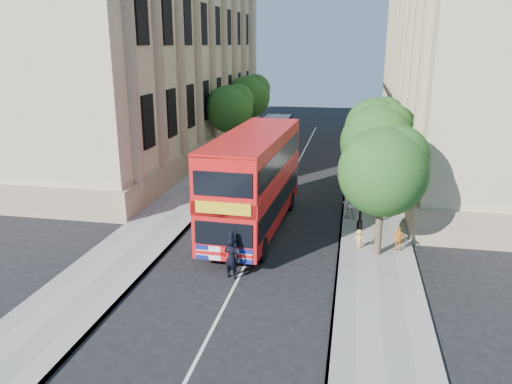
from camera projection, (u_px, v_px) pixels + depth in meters
The scene contains 17 objects.
ground at pixel (241, 273), 21.48m from camera, with size 120.00×120.00×0.00m, color black.
pavement_right at pixel (372, 208), 29.80m from camera, with size 3.50×80.00×0.12m, color gray.
pavement_left at pixel (188, 197), 31.94m from camera, with size 3.50×80.00×0.12m, color gray.
building_right at pixel (480, 51), 38.93m from camera, with size 12.00×38.00×18.00m, color tan.
building_left at pixel (148, 50), 44.06m from camera, with size 12.00×38.00×18.00m, color tan.
tree_right_near at pixel (384, 167), 22.04m from camera, with size 4.00×4.00×6.08m.
tree_right_mid at pixel (379, 139), 27.63m from camera, with size 4.20×4.20×6.37m.
tree_right_far at pixel (376, 125), 33.31m from camera, with size 4.00×4.00×6.15m.
tree_left_far at pixel (230, 106), 42.05m from camera, with size 4.00×4.00×6.30m.
tree_left_back at pixel (249, 94), 49.50m from camera, with size 4.20×4.20×6.65m.
lamp_post at pixel (362, 186), 25.48m from camera, with size 0.32×0.32×5.16m.
double_decker_bus at pixel (254, 178), 25.81m from camera, with size 3.36×11.06×5.06m.
box_van at pixel (251, 161), 36.52m from camera, with size 1.99×4.52×2.54m.
police_constable at pixel (231, 258), 20.80m from camera, with size 0.66×0.43×1.81m, color black.
woman_pedestrian at pixel (349, 204), 27.78m from camera, with size 0.77×0.60×1.59m, color silver.
child_a at pixel (399, 239), 23.35m from camera, with size 0.69×0.29×1.17m, color orange.
child_b at pixel (359, 239), 23.68m from camera, with size 0.60×0.35×0.93m, color #E1B84C.
Camera 1 is at (4.43, -19.10, 9.46)m, focal length 35.00 mm.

